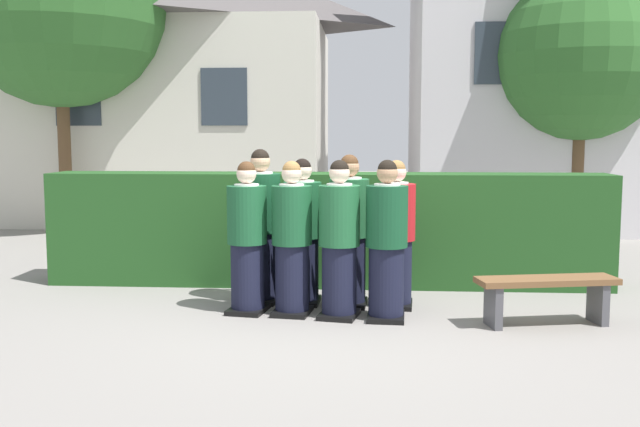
# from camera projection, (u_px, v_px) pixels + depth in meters

# --- Properties ---
(ground_plane) EXTENTS (60.00, 60.00, 0.00)m
(ground_plane) POSITION_uv_depth(u_px,v_px,m) (318.00, 315.00, 7.51)
(ground_plane) COLOR gray
(student_front_row_0) EXTENTS (0.44, 0.54, 1.62)m
(student_front_row_0) POSITION_uv_depth(u_px,v_px,m) (247.00, 241.00, 7.58)
(student_front_row_0) COLOR black
(student_front_row_0) RESTS_ON ground
(student_front_row_1) EXTENTS (0.43, 0.54, 1.62)m
(student_front_row_1) POSITION_uv_depth(u_px,v_px,m) (292.00, 242.00, 7.50)
(student_front_row_1) COLOR black
(student_front_row_1) RESTS_ON ground
(student_front_row_2) EXTENTS (0.46, 0.55, 1.64)m
(student_front_row_2) POSITION_uv_depth(u_px,v_px,m) (339.00, 243.00, 7.37)
(student_front_row_2) COLOR black
(student_front_row_2) RESTS_ON ground
(student_front_row_3) EXTENTS (0.43, 0.53, 1.64)m
(student_front_row_3) POSITION_uv_depth(u_px,v_px,m) (387.00, 244.00, 7.28)
(student_front_row_3) COLOR black
(student_front_row_3) RESTS_ON ground
(student_rear_row_0) EXTENTS (0.46, 0.57, 1.73)m
(student_rear_row_0) POSITION_uv_depth(u_px,v_px,m) (261.00, 229.00, 8.06)
(student_rear_row_0) COLOR black
(student_rear_row_0) RESTS_ON ground
(student_rear_row_1) EXTENTS (0.42, 0.52, 1.63)m
(student_rear_row_1) POSITION_uv_depth(u_px,v_px,m) (303.00, 235.00, 7.98)
(student_rear_row_1) COLOR black
(student_rear_row_1) RESTS_ON ground
(student_rear_row_2) EXTENTS (0.44, 0.54, 1.68)m
(student_rear_row_2) POSITION_uv_depth(u_px,v_px,m) (349.00, 234.00, 7.88)
(student_rear_row_2) COLOR black
(student_rear_row_2) RESTS_ON ground
(student_in_red_blazer) EXTENTS (0.42, 0.49, 1.62)m
(student_in_red_blazer) POSITION_uv_depth(u_px,v_px,m) (396.00, 238.00, 7.82)
(student_in_red_blazer) COLOR black
(student_in_red_blazer) RESTS_ON ground
(hedge) EXTENTS (7.00, 0.70, 1.41)m
(hedge) POSITION_uv_depth(u_px,v_px,m) (327.00, 229.00, 9.03)
(hedge) COLOR #214C1E
(hedge) RESTS_ON ground
(school_building_main) EXTENTS (5.32, 4.11, 6.89)m
(school_building_main) POSITION_uv_depth(u_px,v_px,m) (539.00, 54.00, 14.55)
(school_building_main) COLOR silver
(school_building_main) RESTS_ON ground
(school_building_annex) EXTENTS (6.81, 4.56, 6.15)m
(school_building_annex) POSITION_uv_depth(u_px,v_px,m) (179.00, 78.00, 15.94)
(school_building_annex) COLOR beige
(school_building_annex) RESTS_ON ground
(oak_tree_left) EXTENTS (4.03, 4.03, 6.43)m
(oak_tree_left) POSITION_uv_depth(u_px,v_px,m) (59.00, 0.00, 13.40)
(oak_tree_left) COLOR brown
(oak_tree_left) RESTS_ON ground
(oak_tree_right) EXTENTS (3.00, 3.00, 4.78)m
(oak_tree_right) POSITION_uv_depth(u_px,v_px,m) (581.00, 57.00, 12.69)
(oak_tree_right) COLOR brown
(oak_tree_right) RESTS_ON ground
(wooden_bench) EXTENTS (1.44, 0.63, 0.48)m
(wooden_bench) POSITION_uv_depth(u_px,v_px,m) (547.00, 290.00, 7.10)
(wooden_bench) COLOR brown
(wooden_bench) RESTS_ON ground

